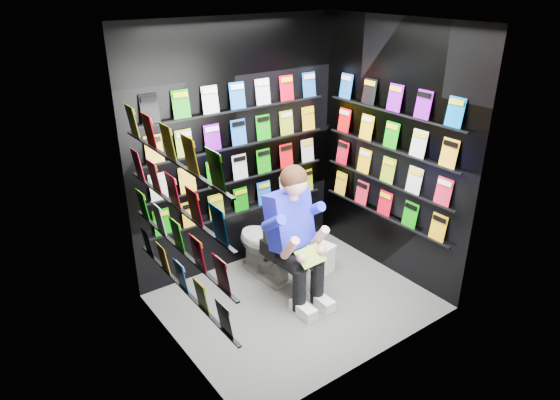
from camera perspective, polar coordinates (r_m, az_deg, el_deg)
floor at (r=5.01m, az=1.82°, el=-11.54°), size 2.40×2.40×0.00m
ceiling at (r=4.07m, az=2.32°, el=19.63°), size 2.40×2.40×0.00m
wall_back at (r=5.15m, az=-4.86°, el=5.76°), size 2.40×0.04×2.60m
wall_front at (r=3.71m, az=11.59°, el=-2.31°), size 2.40×0.04×2.60m
wall_left at (r=3.81m, az=-12.34°, el=-1.63°), size 0.04×2.00×2.60m
wall_right at (r=5.16m, az=12.65°, el=5.28°), size 0.04×2.00×2.60m
comics_back at (r=5.12m, az=-4.68°, el=5.73°), size 2.10×0.06×1.37m
comics_left at (r=3.82m, az=-11.94°, el=-1.44°), size 0.06×1.70×1.37m
comics_right at (r=5.13m, az=12.43°, el=5.27°), size 0.06×1.70×1.37m
toilet at (r=5.22m, az=-1.64°, el=-5.11°), size 0.46×0.77×0.73m
longbox at (r=5.47m, az=4.12°, el=-6.46°), size 0.28×0.41×0.28m
longbox_lid at (r=5.39m, az=4.17°, el=-5.07°), size 0.30×0.43×0.03m
reader at (r=4.74m, az=0.90°, el=-2.34°), size 0.61×0.86×1.54m
held_comic at (r=4.61m, az=3.52°, el=-6.41°), size 0.29×0.18×0.12m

